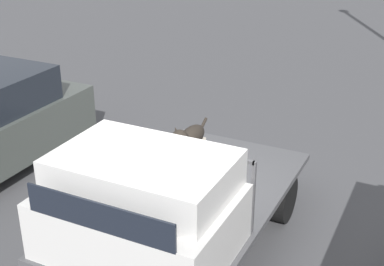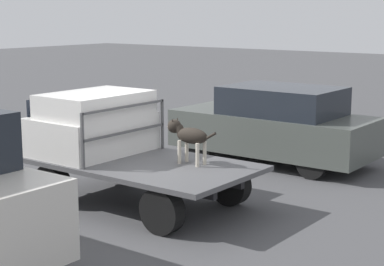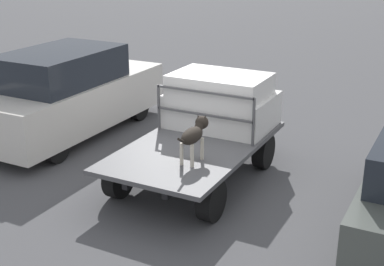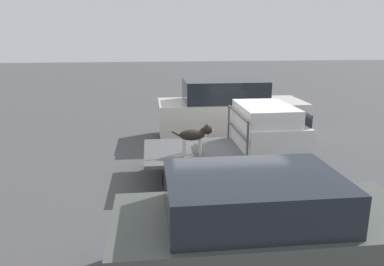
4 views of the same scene
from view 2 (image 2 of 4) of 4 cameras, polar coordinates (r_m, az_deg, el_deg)
The scene contains 6 objects.
ground_plane at distance 10.72m, azimuth -4.49°, elevation -6.36°, with size 80.00×80.00×0.00m, color #474749.
flatbed_truck at distance 10.57m, azimuth -4.53°, elevation -3.50°, with size 3.78×2.08×0.74m.
truck_cab at distance 11.17m, azimuth -8.80°, elevation 0.78°, with size 1.43×1.96×1.05m.
truck_headboard at distance 10.64m, azimuth -5.97°, elevation 0.84°, with size 0.04×1.96×0.89m.
dog at distance 10.25m, azimuth -0.41°, elevation -0.17°, with size 0.98×0.26×0.73m.
parked_sedan at distance 13.58m, azimuth 7.41°, elevation 0.75°, with size 4.23×1.82×1.62m.
Camera 2 is at (-6.81, 7.66, 3.14)m, focal length 60.00 mm.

